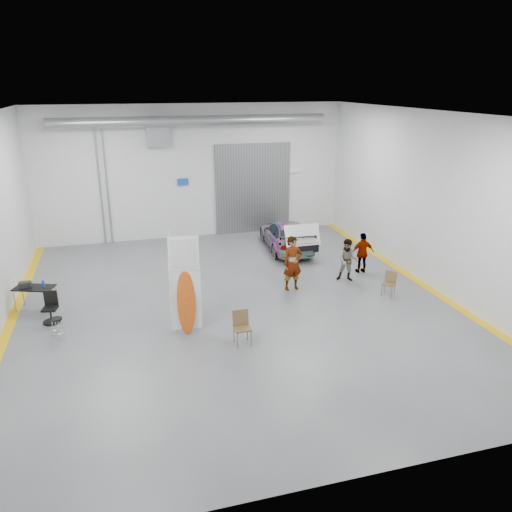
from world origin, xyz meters
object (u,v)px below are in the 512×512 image
object	(u,v)px
person_b	(348,260)
shop_stool	(58,328)
folding_chair_near	(242,334)
surfboard_display	(186,293)
office_chair	(50,309)
folding_chair_far	(388,288)
sedan_car	(286,235)
person_a	(293,263)
work_table	(32,287)
person_c	(363,253)

from	to	relation	value
person_b	shop_stool	xyz separation A→B (m)	(-9.76, -1.78, -0.48)
folding_chair_near	surfboard_display	bearing A→B (deg)	141.03
surfboard_display	folding_chair_near	size ratio (longest dim) A/B	3.26
surfboard_display	office_chair	xyz separation A→B (m)	(-3.88, 1.79, -0.83)
person_b	folding_chair_far	bearing A→B (deg)	-38.61
sedan_car	person_a	size ratio (longest dim) A/B	2.19
person_a	work_table	xyz separation A→B (m)	(-8.47, 0.67, -0.20)
person_b	surfboard_display	size ratio (longest dim) A/B	0.51
person_b	person_a	bearing A→B (deg)	-147.58
person_c	sedan_car	bearing A→B (deg)	-60.42
folding_chair_far	office_chair	distance (m)	10.85
office_chair	person_a	bearing A→B (deg)	14.30
person_b	surfboard_display	bearing A→B (deg)	-131.91
sedan_car	person_c	bearing A→B (deg)	123.36
sedan_car	person_b	world-z (taller)	person_b
person_b	shop_stool	bearing A→B (deg)	-143.10
person_c	work_table	distance (m)	11.57
folding_chair_near	office_chair	bearing A→B (deg)	150.75
person_b	work_table	world-z (taller)	person_b
surfboard_display	folding_chair_near	distance (m)	1.97
person_a	work_table	bearing A→B (deg)	170.41
shop_stool	work_table	world-z (taller)	work_table
surfboard_display	person_c	bearing A→B (deg)	27.28
person_a	folding_chair_near	xyz separation A→B (m)	(-2.63, -3.28, -0.67)
office_chair	surfboard_display	bearing A→B (deg)	-13.57
folding_chair_far	person_a	bearing A→B (deg)	-157.87
person_c	office_chair	distance (m)	11.03
person_a	person_c	world-z (taller)	person_a
person_a	shop_stool	bearing A→B (deg)	-173.48
person_a	folding_chair_near	distance (m)	4.26
person_b	folding_chair_far	size ratio (longest dim) A/B	1.91
folding_chair_far	shop_stool	world-z (taller)	folding_chair_far
sedan_car	person_c	world-z (taller)	person_c
person_b	folding_chair_near	bearing A→B (deg)	-117.41
folding_chair_near	work_table	bearing A→B (deg)	145.39
shop_stool	office_chair	size ratio (longest dim) A/B	0.66
surfboard_display	person_b	bearing A→B (deg)	25.51
folding_chair_near	folding_chair_far	bearing A→B (deg)	18.15
person_b	shop_stool	size ratio (longest dim) A/B	2.52
person_c	surfboard_display	distance (m)	7.72
person_a	person_b	size ratio (longest dim) A/B	1.22
sedan_car	shop_stool	size ratio (longest dim) A/B	6.75
person_a	surfboard_display	bearing A→B (deg)	-156.03
person_b	work_table	size ratio (longest dim) A/B	1.17
sedan_car	folding_chair_near	bearing A→B (deg)	68.31
person_b	work_table	distance (m)	10.68
person_c	work_table	size ratio (longest dim) A/B	1.16
person_b	person_c	size ratio (longest dim) A/B	1.01
sedan_car	person_c	xyz separation A→B (m)	(1.84, -3.47, 0.17)
shop_stool	person_a	bearing A→B (deg)	11.60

